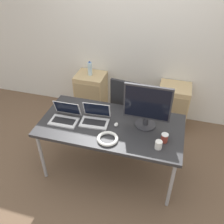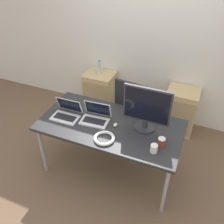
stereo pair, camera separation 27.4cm
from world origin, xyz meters
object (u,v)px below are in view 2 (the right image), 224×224
at_px(cabinet_right, 180,111).
at_px(water_bottle, 100,68).
at_px(cabinet_left, 100,93).
at_px(monitor, 147,109).
at_px(mouse, 115,125).
at_px(coffee_cup_white, 154,148).
at_px(cable_coil, 104,138).
at_px(laptop_left, 95,117).
at_px(laptop_right, 67,113).
at_px(office_chair, 135,117).
at_px(coffee_cup_brown, 161,142).

height_order(cabinet_right, water_bottle, water_bottle).
distance_m(cabinet_left, water_bottle, 0.47).
height_order(water_bottle, monitor, monitor).
xyz_separation_m(cabinet_right, mouse, (-0.61, -1.17, 0.42)).
distance_m(cabinet_right, water_bottle, 1.43).
xyz_separation_m(monitor, coffee_cup_white, (0.19, -0.34, -0.22)).
distance_m(mouse, cable_coil, 0.26).
distance_m(cabinet_left, coffee_cup_white, 1.95).
bearing_deg(cabinet_left, water_bottle, 90.00).
bearing_deg(monitor, laptop_left, -171.30).
bearing_deg(cable_coil, monitor, 45.57).
bearing_deg(laptop_right, monitor, 9.53).
distance_m(office_chair, coffee_cup_brown, 1.05).
bearing_deg(mouse, monitor, 16.93).
bearing_deg(laptop_left, cable_coil, -49.03).
height_order(cabinet_left, mouse, mouse).
relative_size(cabinet_left, monitor, 1.35).
xyz_separation_m(laptop_left, cable_coil, (0.23, -0.27, -0.03)).
bearing_deg(cabinet_left, coffee_cup_brown, -44.54).
bearing_deg(monitor, mouse, -163.07).
xyz_separation_m(cabinet_left, laptop_left, (0.48, -1.17, 0.45)).
xyz_separation_m(coffee_cup_brown, cable_coil, (-0.60, -0.14, -0.03)).
xyz_separation_m(cabinet_right, cable_coil, (-0.64, -1.43, 0.42)).
xyz_separation_m(monitor, cable_coil, (-0.35, -0.36, -0.25)).
bearing_deg(cable_coil, mouse, 84.23).
height_order(laptop_left, coffee_cup_white, laptop_left).
distance_m(cabinet_right, coffee_cup_white, 1.48).
bearing_deg(cabinet_right, laptop_right, -134.88).
bearing_deg(cabinet_left, monitor, -45.11).
relative_size(cabinet_left, laptop_right, 2.16).
relative_size(water_bottle, monitor, 0.43).
height_order(cabinet_left, monitor, monitor).
height_order(laptop_left, monitor, monitor).
height_order(water_bottle, coffee_cup_brown, water_bottle).
height_order(water_bottle, laptop_right, laptop_right).
relative_size(cabinet_left, water_bottle, 3.10).
height_order(cabinet_right, monitor, monitor).
relative_size(laptop_right, coffee_cup_brown, 3.21).
xyz_separation_m(cabinet_left, cabinet_right, (1.36, 0.00, 0.00)).
bearing_deg(monitor, coffee_cup_brown, -41.88).
xyz_separation_m(water_bottle, laptop_right, (0.13, -1.24, -0.02)).
xyz_separation_m(water_bottle, monitor, (1.07, -1.08, 0.21)).
height_order(office_chair, coffee_cup_brown, office_chair).
bearing_deg(coffee_cup_brown, office_chair, 123.86).
xyz_separation_m(monitor, mouse, (-0.33, -0.10, -0.25)).
distance_m(office_chair, cabinet_left, 0.92).
distance_m(coffee_cup_white, coffee_cup_brown, 0.13).
xyz_separation_m(coffee_cup_white, coffee_cup_brown, (0.05, 0.12, 0.00)).
distance_m(cabinet_left, cabinet_right, 1.36).
height_order(cabinet_left, cable_coil, cable_coil).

